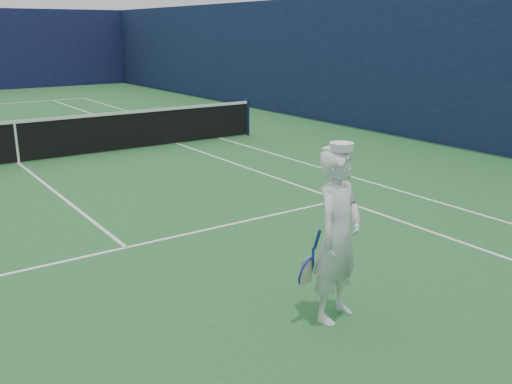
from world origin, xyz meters
The scene contains 5 objects.
ground centered at (0.00, 0.00, 0.00)m, with size 80.00×80.00×0.00m, color #25612D.
court_markings centered at (0.00, 0.00, 0.00)m, with size 11.03×23.83×0.01m.
windscreen_fence centered at (0.00, 0.00, 2.00)m, with size 20.12×36.12×4.00m.
tennis_net centered at (0.00, 0.00, 0.55)m, with size 12.88×0.09×1.07m.
tennis_player centered at (1.08, -9.60, 0.94)m, with size 0.87×0.63×1.92m.
Camera 1 is at (-2.80, -13.70, 3.01)m, focal length 40.00 mm.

